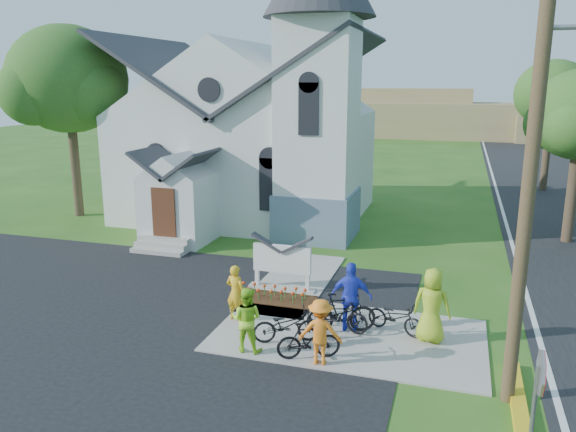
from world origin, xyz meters
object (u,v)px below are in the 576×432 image
(church_sign, at_px, (282,259))
(bike_4, at_px, (396,317))
(bike_2, at_px, (337,313))
(cyclist_1, at_px, (247,319))
(bike_3, at_px, (341,313))
(cyclist_0, at_px, (236,293))
(bike_1, at_px, (309,340))
(stop_sign, at_px, (538,391))
(cyclist_2, at_px, (351,297))
(cyclist_3, at_px, (320,332))
(cyclist_4, at_px, (432,305))
(utility_pole, at_px, (537,144))
(bike_0, at_px, (287,325))

(church_sign, xyz_separation_m, bike_4, (3.85, -2.18, -0.55))
(church_sign, height_order, bike_2, church_sign)
(cyclist_1, relative_size, bike_3, 0.88)
(cyclist_0, relative_size, bike_1, 1.03)
(cyclist_0, xyz_separation_m, bike_2, (2.83, 0.20, -0.32))
(stop_sign, distance_m, bike_3, 6.44)
(cyclist_0, xyz_separation_m, bike_4, (4.35, 0.49, -0.38))
(cyclist_2, height_order, bike_2, cyclist_2)
(cyclist_1, height_order, bike_3, cyclist_1)
(church_sign, height_order, cyclist_0, church_sign)
(stop_sign, bearing_deg, cyclist_3, 145.01)
(cyclist_2, relative_size, bike_3, 1.01)
(cyclist_4, height_order, bike_4, cyclist_4)
(cyclist_3, xyz_separation_m, bike_4, (1.51, 2.22, -0.38))
(cyclist_0, bearing_deg, stop_sign, 156.93)
(cyclist_2, height_order, cyclist_4, cyclist_4)
(stop_sign, distance_m, bike_2, 6.67)
(bike_4, bearing_deg, cyclist_0, 116.76)
(cyclist_1, distance_m, bike_4, 4.03)
(bike_2, relative_size, cyclist_3, 1.13)
(bike_2, bearing_deg, cyclist_4, -75.93)
(utility_pole, relative_size, cyclist_4, 5.12)
(stop_sign, relative_size, cyclist_4, 1.27)
(cyclist_1, height_order, cyclist_2, cyclist_2)
(bike_1, height_order, cyclist_3, cyclist_3)
(stop_sign, height_order, bike_0, stop_sign)
(bike_3, bearing_deg, bike_1, 141.81)
(church_sign, bearing_deg, bike_3, -46.55)
(utility_pole, xyz_separation_m, bike_3, (-4.08, 2.08, -4.79))
(cyclist_0, relative_size, bike_2, 0.88)
(utility_pole, height_order, cyclist_0, utility_pole)
(church_sign, relative_size, cyclist_0, 1.38)
(church_sign, relative_size, bike_2, 1.22)
(stop_sign, bearing_deg, bike_2, 131.07)
(bike_1, distance_m, cyclist_3, 0.48)
(bike_1, bearing_deg, church_sign, 1.50)
(utility_pole, bearing_deg, cyclist_3, 175.93)
(cyclist_0, height_order, bike_1, cyclist_0)
(bike_2, bearing_deg, church_sign, 56.84)
(stop_sign, bearing_deg, cyclist_0, 146.44)
(cyclist_3, relative_size, bike_4, 0.99)
(cyclist_3, height_order, bike_3, cyclist_3)
(cyclist_1, xyz_separation_m, cyclist_3, (1.89, -0.09, -0.02))
(church_sign, relative_size, bike_0, 1.28)
(utility_pole, distance_m, cyclist_2, 6.29)
(bike_1, xyz_separation_m, cyclist_4, (2.74, 1.83, 0.51))
(church_sign, bearing_deg, cyclist_0, -100.61)
(cyclist_0, bearing_deg, church_sign, -90.12)
(cyclist_0, xyz_separation_m, bike_0, (1.76, -0.90, -0.34))
(church_sign, distance_m, cyclist_4, 5.36)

